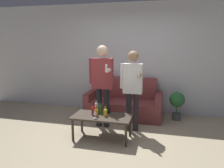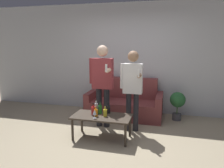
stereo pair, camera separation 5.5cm
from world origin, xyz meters
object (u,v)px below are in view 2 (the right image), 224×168
(coffee_table, at_px, (102,118))
(bottle_orange, at_px, (100,109))
(couch, at_px, (125,103))
(person_standing_left, at_px, (102,79))
(person_standing_right, at_px, (132,84))

(coffee_table, relative_size, bottle_orange, 5.07)
(coffee_table, bearing_deg, couch, 83.28)
(person_standing_left, bearing_deg, person_standing_right, -6.32)
(coffee_table, height_order, person_standing_right, person_standing_right)
(couch, bearing_deg, person_standing_left, -112.45)
(person_standing_right, bearing_deg, person_standing_left, 173.68)
(coffee_table, bearing_deg, bottle_orange, 120.46)
(person_standing_right, bearing_deg, bottle_orange, -143.87)
(coffee_table, distance_m, bottle_orange, 0.19)
(bottle_orange, relative_size, person_standing_left, 0.12)
(bottle_orange, xyz_separation_m, person_standing_right, (0.54, 0.39, 0.43))
(bottle_orange, xyz_separation_m, person_standing_left, (-0.09, 0.46, 0.48))
(couch, height_order, coffee_table, couch)
(couch, height_order, person_standing_left, person_standing_left)
(coffee_table, relative_size, person_standing_right, 0.67)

